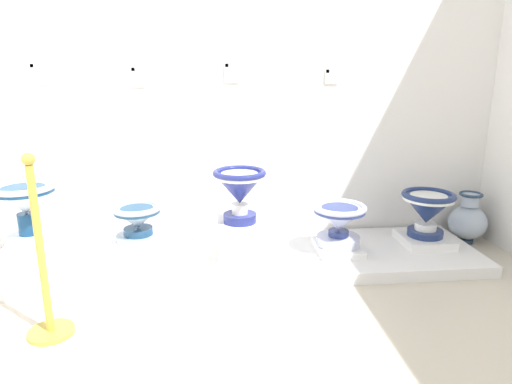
% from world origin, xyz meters
% --- Properties ---
extents(wall_back, '(4.33, 0.06, 2.95)m').
position_xyz_m(wall_back, '(2.06, 3.02, 1.48)').
color(wall_back, white).
rests_on(wall_back, ground_plane).
extents(display_platform, '(3.47, 0.85, 0.08)m').
position_xyz_m(display_platform, '(2.06, 2.54, 0.04)').
color(display_platform, white).
rests_on(display_platform, ground_plane).
extents(plinth_block_central_ornate, '(0.30, 0.35, 0.15)m').
position_xyz_m(plinth_block_central_ornate, '(0.66, 2.48, 0.16)').
color(plinth_block_central_ornate, white).
rests_on(plinth_block_central_ornate, display_platform).
extents(antique_toilet_central_ornate, '(0.40, 0.40, 0.41)m').
position_xyz_m(antique_toilet_central_ornate, '(0.66, 2.48, 0.52)').
color(antique_toilet_central_ornate, silver).
rests_on(antique_toilet_central_ornate, plinth_block_central_ornate).
extents(plinth_block_leftmost, '(0.38, 0.36, 0.09)m').
position_xyz_m(plinth_block_leftmost, '(1.34, 2.64, 0.12)').
color(plinth_block_leftmost, white).
rests_on(plinth_block_leftmost, display_platform).
extents(antique_toilet_leftmost, '(0.34, 0.34, 0.26)m').
position_xyz_m(antique_toilet_leftmost, '(1.34, 2.64, 0.33)').
color(antique_toilet_leftmost, '#A3B8CD').
rests_on(antique_toilet_leftmost, plinth_block_leftmost).
extents(plinth_block_rightmost, '(0.31, 0.40, 0.25)m').
position_xyz_m(plinth_block_rightmost, '(2.07, 2.51, 0.20)').
color(plinth_block_rightmost, white).
rests_on(plinth_block_rightmost, display_platform).
extents(antique_toilet_rightmost, '(0.37, 0.37, 0.37)m').
position_xyz_m(antique_toilet_rightmost, '(2.07, 2.51, 0.57)').
color(antique_toilet_rightmost, navy).
rests_on(antique_toilet_rightmost, plinth_block_rightmost).
extents(plinth_block_slender_white, '(0.31, 0.37, 0.05)m').
position_xyz_m(plinth_block_slender_white, '(2.78, 2.52, 0.10)').
color(plinth_block_slender_white, white).
rests_on(plinth_block_slender_white, display_platform).
extents(antique_toilet_slender_white, '(0.38, 0.38, 0.30)m').
position_xyz_m(antique_toilet_slender_white, '(2.78, 2.52, 0.32)').
color(antique_toilet_slender_white, silver).
rests_on(antique_toilet_slender_white, plinth_block_slender_white).
extents(plinth_block_pale_glazed, '(0.36, 0.36, 0.07)m').
position_xyz_m(plinth_block_pale_glazed, '(3.47, 2.58, 0.11)').
color(plinth_block_pale_glazed, white).
rests_on(plinth_block_pale_glazed, display_platform).
extents(antique_toilet_pale_glazed, '(0.39, 0.39, 0.34)m').
position_xyz_m(antique_toilet_pale_glazed, '(3.47, 2.58, 0.36)').
color(antique_toilet_pale_glazed, navy).
rests_on(antique_toilet_pale_glazed, plinth_block_pale_glazed).
extents(info_placard_first, '(0.13, 0.01, 0.16)m').
position_xyz_m(info_placard_first, '(0.67, 2.98, 1.34)').
color(info_placard_first, white).
extents(info_placard_second, '(0.10, 0.01, 0.15)m').
position_xyz_m(info_placard_second, '(1.36, 2.98, 1.32)').
color(info_placard_second, white).
extents(info_placard_third, '(0.12, 0.01, 0.15)m').
position_xyz_m(info_placard_third, '(2.05, 2.98, 1.35)').
color(info_placard_third, white).
extents(info_placard_fourth, '(0.10, 0.01, 0.11)m').
position_xyz_m(info_placard_fourth, '(2.81, 2.98, 1.32)').
color(info_placard_fourth, white).
extents(decorative_vase_companion, '(0.30, 0.30, 0.41)m').
position_xyz_m(decorative_vase_companion, '(3.93, 2.78, 0.18)').
color(decorative_vase_companion, navy).
rests_on(decorative_vase_companion, ground_plane).
extents(stanchion_post_near_left, '(0.24, 0.24, 0.98)m').
position_xyz_m(stanchion_post_near_left, '(1.01, 1.73, 0.31)').
color(stanchion_post_near_left, gold).
rests_on(stanchion_post_near_left, ground_plane).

